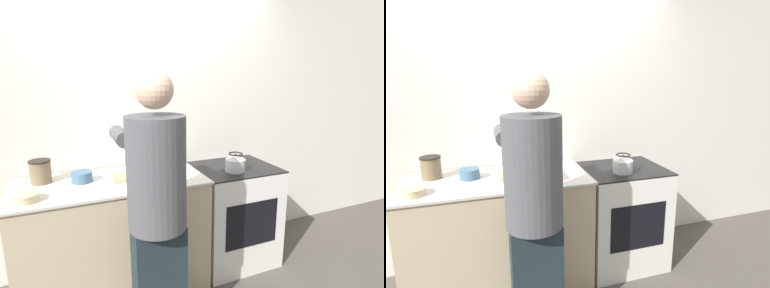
{
  "view_description": "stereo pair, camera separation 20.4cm",
  "coord_description": "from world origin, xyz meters",
  "views": [
    {
      "loc": [
        -0.64,
        -1.9,
        1.7
      ],
      "look_at": [
        0.26,
        0.23,
        1.17
      ],
      "focal_mm": 28.0,
      "sensor_mm": 36.0,
      "label": 1
    },
    {
      "loc": [
        -0.45,
        -1.97,
        1.7
      ],
      "look_at": [
        0.26,
        0.23,
        1.17
      ],
      "focal_mm": 28.0,
      "sensor_mm": 36.0,
      "label": 2
    }
  ],
  "objects": [
    {
      "name": "wall_back",
      "position": [
        0.0,
        0.72,
        1.3
      ],
      "size": [
        8.0,
        0.05,
        2.6
      ],
      "color": "silver",
      "rests_on": "ground_plane"
    },
    {
      "name": "bowl_mixing",
      "position": [
        -0.57,
        0.38,
        0.96
      ],
      "size": [
        0.15,
        0.15,
        0.08
      ],
      "color": "#426684",
      "rests_on": "counter"
    },
    {
      "name": "person",
      "position": [
        -0.19,
        -0.28,
        0.94
      ],
      "size": [
        0.39,
        0.63,
        1.74
      ],
      "color": "#1E2A30",
      "rests_on": "ground_plane"
    },
    {
      "name": "oven",
      "position": [
        0.7,
        0.31,
        0.45
      ],
      "size": [
        0.7,
        0.61,
        0.91
      ],
      "color": "silver",
      "rests_on": "ground_plane"
    },
    {
      "name": "knife",
      "position": [
        -0.14,
        0.34,
        0.94
      ],
      "size": [
        0.2,
        0.1,
        0.01
      ],
      "rotation": [
        0.0,
        0.0,
        -0.35
      ],
      "color": "silver",
      "rests_on": "cutting_board"
    },
    {
      "name": "canister_jar",
      "position": [
        -0.85,
        0.48,
        1.01
      ],
      "size": [
        0.15,
        0.15,
        0.17
      ],
      "color": "#756047",
      "rests_on": "counter"
    },
    {
      "name": "kettle",
      "position": [
        0.64,
        0.19,
        0.98
      ],
      "size": [
        0.17,
        0.17,
        0.16
      ],
      "color": "silver",
      "rests_on": "oven"
    },
    {
      "name": "counter",
      "position": [
        -0.36,
        0.33,
        0.46
      ],
      "size": [
        1.41,
        0.68,
        0.92
      ],
      "color": "#C6B28E",
      "rests_on": "ground_plane"
    },
    {
      "name": "bowl_prep",
      "position": [
        -0.93,
        0.14,
        0.95
      ],
      "size": [
        0.16,
        0.16,
        0.05
      ],
      "color": "#C6B789",
      "rests_on": "counter"
    },
    {
      "name": "cutting_board",
      "position": [
        -0.17,
        0.34,
        0.93
      ],
      "size": [
        0.36,
        0.22,
        0.02
      ],
      "color": "tan",
      "rests_on": "counter"
    }
  ]
}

